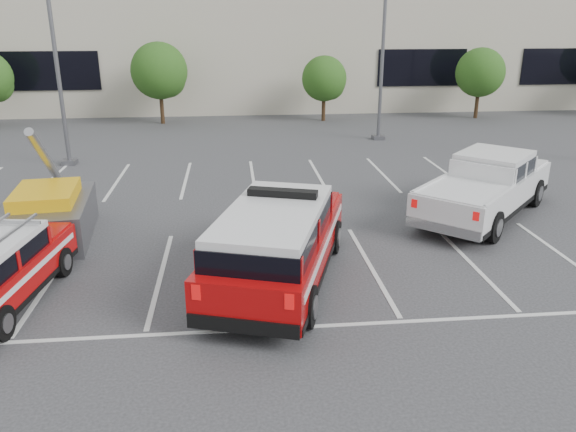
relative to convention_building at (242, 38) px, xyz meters
name	(u,v)px	position (x,y,z in m)	size (l,w,h in m)	color
ground	(267,271)	(-0.18, -31.86, -4.72)	(120.00, 120.00, 0.00)	#313133
stall_markings	(259,213)	(-0.18, -27.36, -4.71)	(23.00, 15.00, 0.01)	silver
convention_building	(242,38)	(0.00, 0.00, 0.00)	(60.00, 16.99, 13.20)	beige
tree_mid_left	(161,73)	(-5.09, -9.82, -1.68)	(3.37, 3.37, 4.85)	#3F2B19
tree_mid_right	(325,80)	(4.91, -9.82, -2.22)	(2.77, 2.77, 3.99)	#3F2B19
tree_right	(481,74)	(14.91, -9.82, -1.95)	(3.07, 3.07, 4.42)	#3F2B19
light_pole_left	(54,42)	(-8.18, -19.86, 0.47)	(0.90, 0.60, 10.24)	#59595E
light_pole_mid	(383,38)	(6.82, -15.86, 0.47)	(0.90, 0.60, 10.24)	#59595E
fire_chief_suv	(278,248)	(0.04, -32.53, -3.81)	(4.12, 6.72, 2.22)	#A50708
white_pickup	(485,192)	(7.17, -28.25, -3.92)	(6.18, 6.31, 2.02)	silver
utility_rig	(44,217)	(-6.50, -29.00, -4.04)	(3.46, 4.27, 3.42)	#59595E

